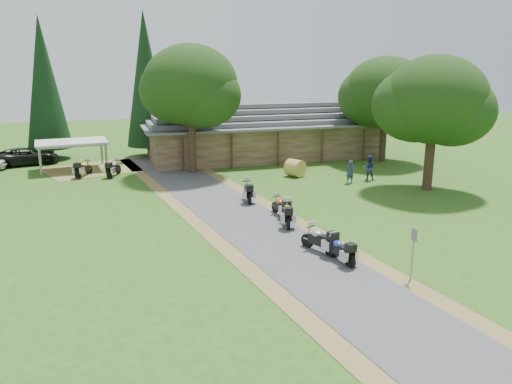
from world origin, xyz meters
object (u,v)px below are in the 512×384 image
object	(u,v)px
motorcycle_row_c	(287,213)
hay_bale	(295,168)
motorcycle_row_e	(248,190)
carport	(73,155)
motorcycle_carport_b	(114,167)
motorcycle_row_a	(340,249)
lodge	(262,130)
motorcycle_carport_a	(83,168)
car_dark_suv	(26,152)
motorcycle_row_d	(281,206)
motorcycle_row_b	(320,238)

from	to	relation	value
motorcycle_row_c	hay_bale	xyz separation A→B (m)	(4.74, 10.86, -0.04)
motorcycle_row_e	hay_bale	bearing A→B (deg)	-34.51
carport	motorcycle_carport_b	world-z (taller)	carport
motorcycle_row_a	motorcycle_row_e	world-z (taller)	motorcycle_row_e
lodge	motorcycle_row_e	distance (m)	15.35
motorcycle_row_a	motorcycle_row_e	distance (m)	10.73
motorcycle_row_c	motorcycle_carport_a	size ratio (longest dim) A/B	1.02
car_dark_suv	motorcycle_row_d	bearing A→B (deg)	-155.37
motorcycle_row_a	lodge	bearing A→B (deg)	-20.99
car_dark_suv	motorcycle_row_e	xyz separation A→B (m)	(14.75, -16.57, -0.39)
lodge	motorcycle_row_e	size ratio (longest dim) A/B	10.45
motorcycle_row_b	car_dark_suv	bearing A→B (deg)	7.89
motorcycle_row_a	motorcycle_row_d	distance (m)	7.07
motorcycle_row_c	hay_bale	size ratio (longest dim) A/B	1.55
car_dark_suv	motorcycle_row_c	distance (m)	26.69
motorcycle_row_d	lodge	bearing A→B (deg)	-21.50
lodge	hay_bale	size ratio (longest dim) A/B	16.48
motorcycle_row_b	motorcycle_row_e	distance (m)	9.38
motorcycle_row_c	motorcycle_row_d	distance (m)	1.62
motorcycle_row_d	motorcycle_carport_b	xyz separation A→B (m)	(-8.68, 13.41, 0.05)
motorcycle_row_a	motorcycle_row_b	bearing A→B (deg)	4.51
lodge	motorcycle_row_a	distance (m)	25.38
motorcycle_row_e	motorcycle_carport_a	bearing A→B (deg)	53.18
carport	motorcycle_row_d	distance (m)	20.57
carport	hay_bale	world-z (taller)	carport
motorcycle_row_a	motorcycle_row_b	size ratio (longest dim) A/B	0.92
lodge	car_dark_suv	distance (m)	20.41
car_dark_suv	motorcycle_carport_b	size ratio (longest dim) A/B	2.88
lodge	motorcycle_row_c	xyz separation A→B (m)	(-4.82, -19.45, -1.76)
motorcycle_row_b	motorcycle_row_d	size ratio (longest dim) A/B	1.07
motorcycle_row_a	motorcycle_row_c	bearing A→B (deg)	-7.00
motorcycle_carport_a	motorcycle_row_e	bearing A→B (deg)	-106.63
motorcycle_carport_b	motorcycle_row_b	bearing A→B (deg)	-128.95
car_dark_suv	motorcycle_row_b	xyz separation A→B (m)	(15.42, -25.92, -0.42)
motorcycle_row_a	motorcycle_row_c	world-z (taller)	motorcycle_row_c
car_dark_suv	motorcycle_row_c	bearing A→B (deg)	-157.83
carport	motorcycle_row_c	bearing A→B (deg)	-64.09
carport	motorcycle_row_a	size ratio (longest dim) A/B	3.00
motorcycle_row_d	motorcycle_carport_a	world-z (taller)	motorcycle_carport_a
car_dark_suv	motorcycle_row_d	world-z (taller)	car_dark_suv
lodge	car_dark_suv	bearing A→B (deg)	173.41
lodge	motorcycle_row_e	bearing A→B (deg)	-111.06
lodge	motorcycle_carport_b	size ratio (longest dim) A/B	10.79
motorcycle_row_b	hay_bale	world-z (taller)	motorcycle_row_b
motorcycle_row_b	motorcycle_row_d	distance (m)	5.74
motorcycle_carport_a	motorcycle_row_a	bearing A→B (deg)	-122.89
motorcycle_row_e	hay_bale	size ratio (longest dim) A/B	1.58
lodge	motorcycle_row_d	distance (m)	18.53
car_dark_suv	hay_bale	xyz separation A→B (m)	(20.16, -10.93, -0.45)
car_dark_suv	motorcycle_carport_a	xyz separation A→B (m)	(4.73, -6.16, -0.41)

